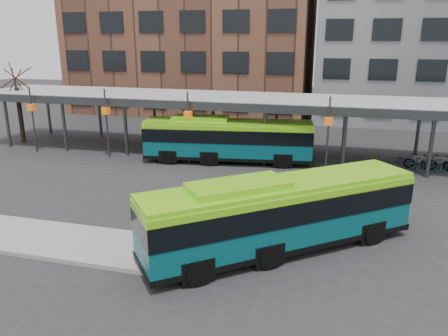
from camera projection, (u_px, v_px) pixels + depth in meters
The scene contains 9 objects.
ground at pixel (180, 225), 19.79m from camera, with size 120.00×120.00×0.00m, color #28282B.
boarding_island at pixel (32, 237), 18.36m from camera, with size 14.00×3.00×0.18m, color gray.
canopy at pixel (243, 101), 30.58m from camera, with size 40.00×6.53×4.80m.
tree at pixel (20, 112), 34.68m from camera, with size 1.64×1.64×5.60m.
building_brick at pixel (194, 11), 48.72m from camera, with size 26.00×14.00×22.00m, color brown.
building_grey at pixel (447, 18), 42.52m from camera, with size 24.00×14.00×20.00m, color slate.
bus_front at pixel (280, 212), 17.01m from camera, with size 10.20×8.94×3.09m.
bus_rear at pixel (227, 139), 29.37m from camera, with size 11.43×3.92×3.09m.
bike_rack at pixel (432, 163), 27.81m from camera, with size 4.96×1.45×1.01m.
Camera 1 is at (6.67, -17.07, 8.16)m, focal length 35.00 mm.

